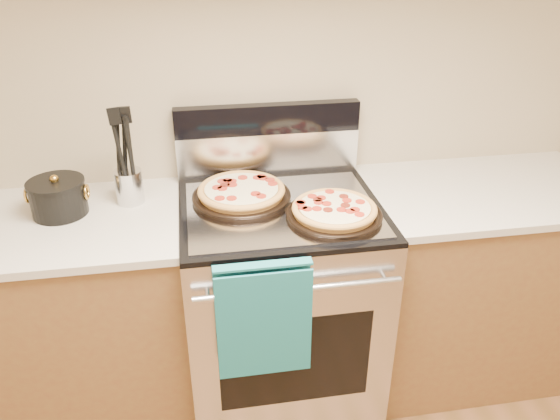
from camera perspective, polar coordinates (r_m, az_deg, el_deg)
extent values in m
plane|color=tan|center=(2.24, -1.50, 14.45)|extent=(4.00, 0.00, 4.00)
cube|color=#B7B7BC|center=(2.32, 0.03, -9.87)|extent=(0.76, 0.68, 0.90)
cube|color=black|center=(2.07, 1.63, -15.49)|extent=(0.56, 0.01, 0.40)
cube|color=black|center=(2.07, 0.04, 0.22)|extent=(0.76, 0.68, 0.02)
cube|color=silver|center=(2.31, -1.25, 5.98)|extent=(0.76, 0.06, 0.18)
cube|color=black|center=(2.25, -1.29, 9.51)|extent=(0.76, 0.06, 0.12)
cylinder|color=silver|center=(1.82, 2.02, -8.33)|extent=(0.70, 0.03, 0.03)
cube|color=gray|center=(2.04, 0.18, 0.16)|extent=(0.70, 0.55, 0.01)
cube|color=brown|center=(2.40, -21.71, -11.08)|extent=(1.00, 0.62, 0.88)
cube|color=#B8B3A6|center=(2.16, -23.81, -1.59)|extent=(1.02, 0.64, 0.03)
cube|color=brown|center=(2.61, 19.45, -7.12)|extent=(1.00, 0.62, 0.88)
cube|color=#B8B3A6|center=(2.40, 21.16, 1.85)|extent=(1.02, 0.64, 0.03)
cylinder|color=silver|center=(2.17, -15.47, 2.39)|extent=(0.11, 0.11, 0.13)
cylinder|color=black|center=(2.16, -22.15, 1.09)|extent=(0.21, 0.21, 0.12)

